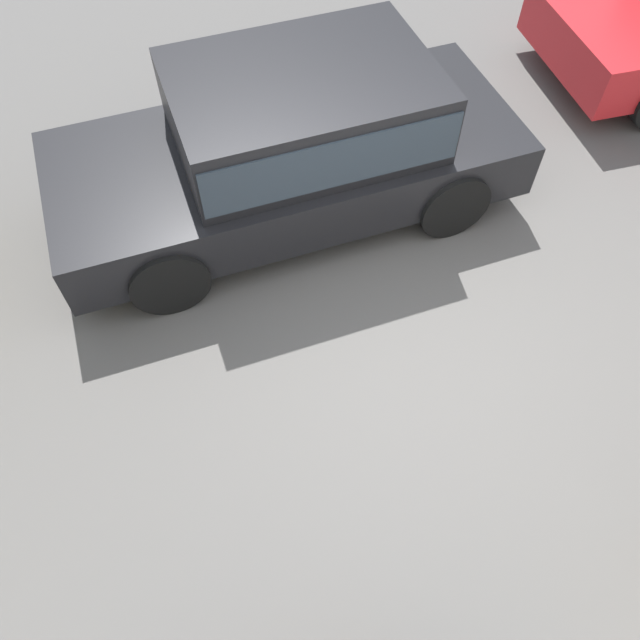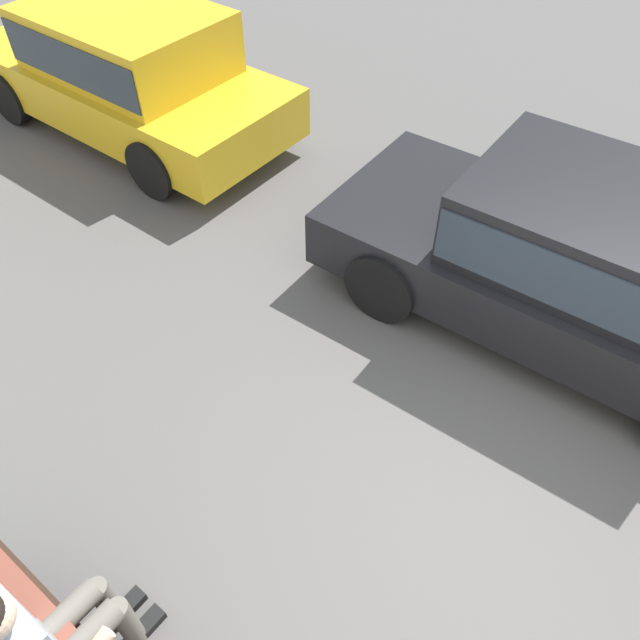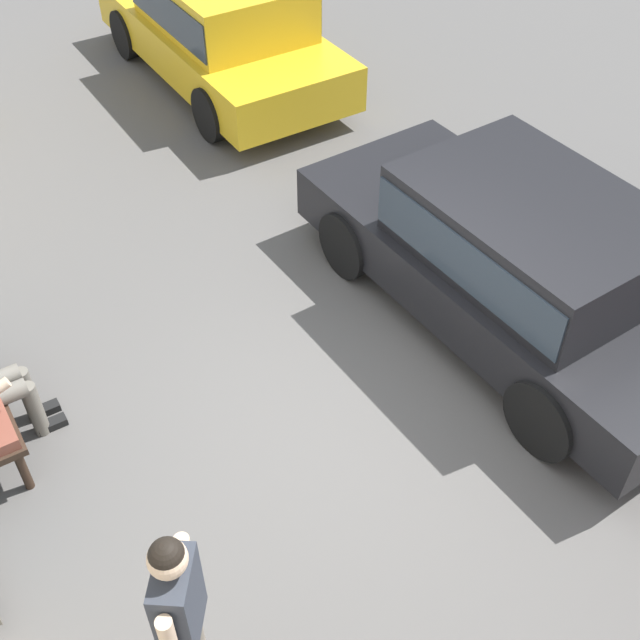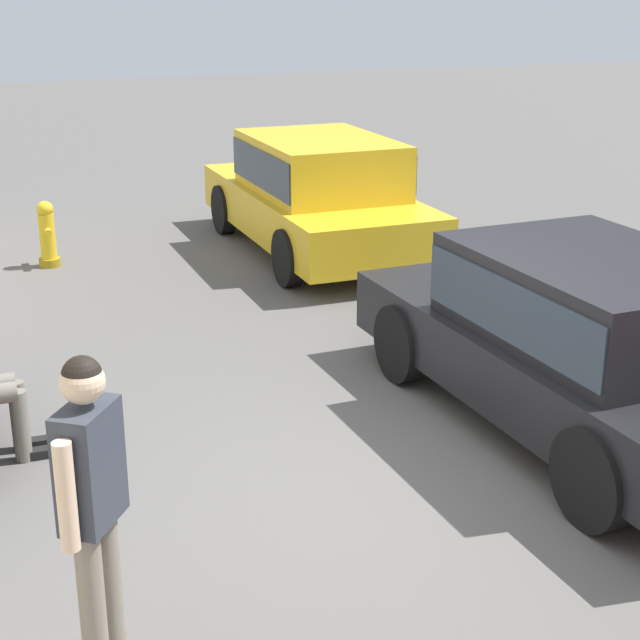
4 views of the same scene
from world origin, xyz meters
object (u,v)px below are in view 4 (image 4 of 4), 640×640
(parked_car_far, at_px, (318,190))
(parked_car_mid, at_px, (585,334))
(fire_hydrant, at_px, (47,235))
(pedestrian_standing, at_px, (92,495))

(parked_car_far, bearing_deg, parked_car_mid, -179.28)
(parked_car_mid, xyz_separation_m, fire_hydrant, (6.16, 3.37, -0.39))
(parked_car_mid, distance_m, fire_hydrant, 7.04)
(pedestrian_standing, distance_m, fire_hydrant, 7.81)
(fire_hydrant, bearing_deg, pedestrian_standing, 176.00)
(parked_car_mid, height_order, fire_hydrant, parked_car_mid)
(pedestrian_standing, xyz_separation_m, fire_hydrant, (7.77, -0.54, -0.63))
(parked_car_mid, bearing_deg, parked_car_far, 0.72)
(parked_car_far, xyz_separation_m, pedestrian_standing, (-7.21, 3.84, 0.21))
(parked_car_mid, relative_size, fire_hydrant, 5.33)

